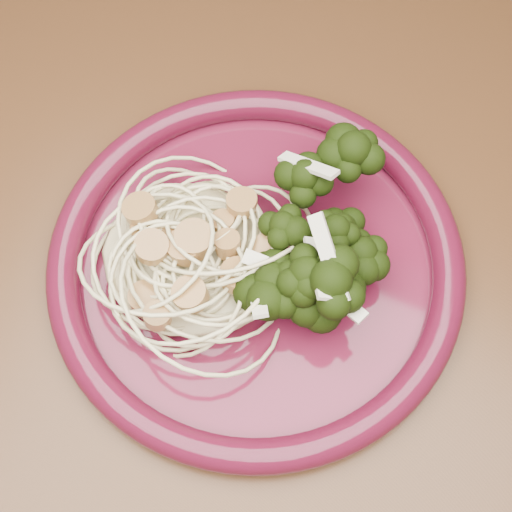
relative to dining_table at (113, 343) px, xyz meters
The scene contains 6 objects.
dining_table is the anchor object (origin of this frame).
dinner_plate 0.16m from the dining_table, 34.94° to the left, with size 0.38×0.38×0.02m.
spaghetti_pile 0.14m from the dining_table, 43.08° to the left, with size 0.13×0.12×0.03m, color beige.
scallop_cluster 0.18m from the dining_table, 43.08° to the left, with size 0.13×0.13×0.04m, color #A67A43, non-canonical shape.
broccoli_pile 0.22m from the dining_table, 30.44° to the left, with size 0.09×0.15×0.05m, color black.
onion_garnish 0.24m from the dining_table, 30.44° to the left, with size 0.06×0.10×0.05m, color beige, non-canonical shape.
Camera 1 is at (0.19, -0.13, 1.22)m, focal length 50.00 mm.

